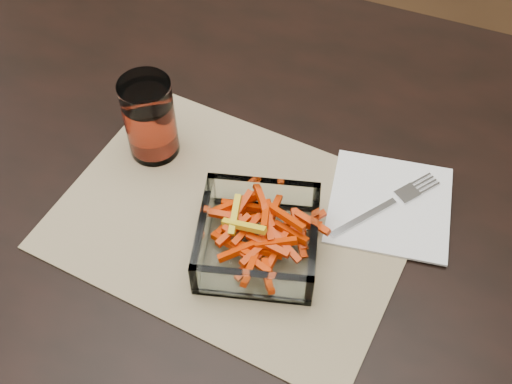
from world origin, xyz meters
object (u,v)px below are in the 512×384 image
glass_bowl (258,239)px  fork (389,204)px  tumbler (150,121)px  dining_table (190,195)px

glass_bowl → fork: bearing=43.1°
tumbler → dining_table: bearing=1.9°
dining_table → fork: bearing=4.5°
glass_bowl → dining_table: bearing=145.6°
glass_bowl → tumbler: bearing=152.5°
glass_bowl → fork: 0.19m
tumbler → fork: bearing=4.1°
dining_table → tumbler: tumbler is taller
glass_bowl → fork: (0.14, 0.13, -0.02)m
dining_table → fork: fork is taller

